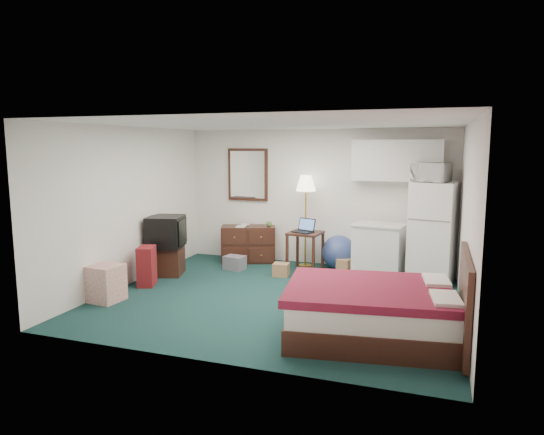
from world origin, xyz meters
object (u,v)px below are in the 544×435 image
at_px(desk, 305,251).
at_px(tv_stand, 168,261).
at_px(bed, 372,312).
at_px(dresser, 248,244).
at_px(fridge, 433,232).
at_px(suitcase, 147,266).
at_px(kitchen_counter, 379,251).
at_px(floor_lamp, 306,221).

bearing_deg(desk, tv_stand, -148.41).
distance_m(bed, tv_stand, 4.04).
relative_size(desk, tv_stand, 1.31).
relative_size(dresser, fridge, 0.62).
xyz_separation_m(fridge, suitcase, (-4.27, -1.71, -0.50)).
xyz_separation_m(tv_stand, suitcase, (0.03, -0.69, 0.07)).
height_order(dresser, kitchen_counter, kitchen_counter).
distance_m(floor_lamp, kitchen_counter, 1.44).
bearing_deg(floor_lamp, desk, -75.52).
bearing_deg(dresser, fridge, -25.04).
xyz_separation_m(fridge, tv_stand, (-4.30, -1.02, -0.57)).
bearing_deg(desk, kitchen_counter, 8.56).
relative_size(floor_lamp, fridge, 1.03).
bearing_deg(floor_lamp, kitchen_counter, -10.85).
xyz_separation_m(dresser, suitcase, (-0.94, -2.01, -0.03)).
height_order(fridge, tv_stand, fridge).
relative_size(floor_lamp, kitchen_counter, 1.93).
bearing_deg(bed, kitchen_counter, 86.94).
xyz_separation_m(dresser, tv_stand, (-0.96, -1.32, -0.10)).
relative_size(dresser, bed, 0.54).
distance_m(dresser, kitchen_counter, 2.49).
distance_m(floor_lamp, fridge, 2.24).
height_order(dresser, suitcase, dresser).
height_order(dresser, desk, desk).
bearing_deg(bed, tv_stand, 147.53).
bearing_deg(fridge, tv_stand, -154.13).
bearing_deg(tv_stand, desk, 8.82).
distance_m(desk, fridge, 2.19).
xyz_separation_m(desk, fridge, (2.14, -0.01, 0.47)).
bearing_deg(tv_stand, floor_lamp, 16.24).
xyz_separation_m(desk, kitchen_counter, (1.28, 0.05, 0.09)).
xyz_separation_m(floor_lamp, bed, (1.60, -3.02, -0.54)).
bearing_deg(fridge, suitcase, -145.71).
relative_size(floor_lamp, suitcase, 2.68).
bearing_deg(fridge, dresser, -172.69).
distance_m(dresser, suitcase, 2.22).
relative_size(floor_lamp, tv_stand, 3.16).
height_order(floor_lamp, desk, floor_lamp).
bearing_deg(kitchen_counter, fridge, 4.64).
distance_m(desk, bed, 3.10).
bearing_deg(floor_lamp, fridge, -8.28).
height_order(kitchen_counter, fridge, fridge).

